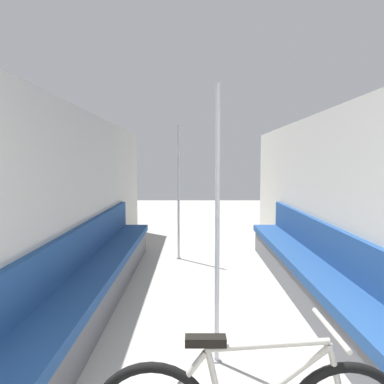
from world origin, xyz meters
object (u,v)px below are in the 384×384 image
(bench_seat_row_left, at_px, (91,285))
(grab_pole_far, at_px, (217,230))
(bench_seat_row_right, at_px, (322,285))
(grab_pole_near, at_px, (178,195))

(bench_seat_row_left, bearing_deg, grab_pole_far, -37.48)
(bench_seat_row_right, relative_size, grab_pole_far, 2.60)
(bench_seat_row_right, bearing_deg, grab_pole_far, -140.63)
(bench_seat_row_right, distance_m, grab_pole_far, 1.70)
(bench_seat_row_left, height_order, grab_pole_near, grab_pole_near)
(grab_pole_near, distance_m, grab_pole_far, 3.23)
(bench_seat_row_left, xyz_separation_m, grab_pole_far, (1.26, -0.96, 0.77))
(bench_seat_row_left, distance_m, grab_pole_far, 1.76)
(grab_pole_near, bearing_deg, bench_seat_row_left, -110.54)
(bench_seat_row_left, relative_size, bench_seat_row_right, 1.00)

